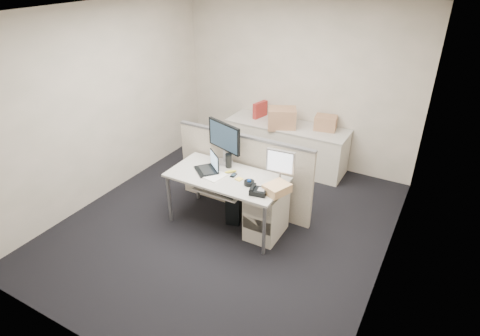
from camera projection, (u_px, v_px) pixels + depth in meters
The scene contains 29 objects.
floor at pixel (228, 223), 5.43m from camera, with size 4.00×4.50×0.01m, color black.
ceiling at pixel (224, 10), 4.14m from camera, with size 4.00×4.50×0.01m, color white.
wall_back at pixel (297, 83), 6.51m from camera, with size 4.00×0.02×2.70m, color beige.
wall_front at pixel (74, 232), 3.05m from camera, with size 4.00×0.02×2.70m, color beige.
wall_left at pixel (104, 104), 5.64m from camera, with size 0.02×4.50×2.70m, color beige.
wall_right at pixel (401, 170), 3.92m from camera, with size 0.02×4.50×2.70m, color beige.
desk at pixel (227, 180), 5.11m from camera, with size 1.50×0.75×0.73m.
keyboard_tray at pixel (219, 190), 4.99m from camera, with size 0.62×0.32×0.02m, color #B3AEA7.
drawer_pedestal at pixel (266, 213), 5.07m from camera, with size 0.40×0.55×0.65m, color beige.
cubicle_partition at pixel (243, 174), 5.50m from camera, with size 2.00×0.06×1.10m, color beige.
back_counter at pixel (286, 146), 6.73m from camera, with size 2.00×0.60×0.72m, color beige.
monitor_main at pixel (224, 143), 5.26m from camera, with size 0.58×0.22×0.58m, color black.
monitor_small at pixel (280, 167), 4.83m from camera, with size 0.35×0.18×0.43m, color #B7B7BC.
laptop at pixel (206, 163), 5.13m from camera, with size 0.32×0.24×0.24m, color black.
trackball at pixel (249, 183), 4.88m from camera, with size 0.13×0.13×0.05m, color black.
desk_phone at pixel (258, 191), 4.69m from camera, with size 0.19×0.16×0.06m, color black.
paper_stack at pixel (215, 176), 5.06m from camera, with size 0.21×0.27×0.01m, color white.
sticky_pad at pixel (239, 179), 5.00m from camera, with size 0.08×0.08×0.01m, color #F8CF51.
travel_mug at pixel (229, 161), 5.25m from camera, with size 0.08×0.08×0.18m, color black.
banana at pixel (231, 171), 5.14m from camera, with size 0.16×0.04×0.04m, color yellow.
cellphone at pixel (234, 175), 5.08m from camera, with size 0.06×0.11×0.01m, color black.
manila_folders at pixel (277, 189), 4.70m from camera, with size 0.23×0.29×0.11m, color #E5B27A.
keyboard at pixel (221, 191), 4.93m from camera, with size 0.44×0.16×0.02m, color black.
pc_tower_desk at pixel (236, 203), 5.46m from camera, with size 0.18×0.46×0.43m, color black.
pc_tower_spare_dark at pixel (218, 143), 7.13m from camera, with size 0.20×0.49×0.46m, color black.
pc_tower_spare_silver at pixel (223, 138), 7.45m from camera, with size 0.16×0.41×0.38m, color #B7B7BC.
cardboard_box_left at pixel (282, 118), 6.41m from camera, with size 0.44×0.33×0.33m, color #A97A5A.
cardboard_box_right at pixel (326, 123), 6.34m from camera, with size 0.34×0.26×0.24m, color #A97A5A.
red_binder at pixel (260, 110), 6.81m from camera, with size 0.07×0.31×0.28m, color maroon.
Camera 1 is at (2.31, -3.77, 3.23)m, focal length 30.00 mm.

